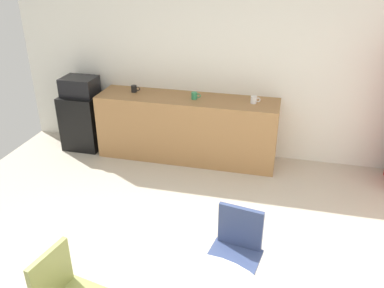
# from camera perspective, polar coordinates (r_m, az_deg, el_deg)

# --- Properties ---
(wall_back) EXTENTS (6.00, 0.10, 2.60)m
(wall_back) POSITION_cam_1_polar(r_m,az_deg,el_deg) (5.55, 4.52, 11.33)
(wall_back) COLOR white
(wall_back) RESTS_ON ground_plane
(counter_block) EXTENTS (2.49, 0.60, 0.90)m
(counter_block) POSITION_cam_1_polar(r_m,az_deg,el_deg) (5.59, -0.71, 2.28)
(counter_block) COLOR #9E7042
(counter_block) RESTS_ON ground_plane
(mini_fridge) EXTENTS (0.54, 0.54, 0.81)m
(mini_fridge) POSITION_cam_1_polar(r_m,az_deg,el_deg) (6.17, -15.22, 3.25)
(mini_fridge) COLOR black
(mini_fridge) RESTS_ON ground_plane
(microwave) EXTENTS (0.48, 0.38, 0.26)m
(microwave) POSITION_cam_1_polar(r_m,az_deg,el_deg) (5.99, -15.81, 7.97)
(microwave) COLOR black
(microwave) RESTS_ON mini_fridge
(chair_navy) EXTENTS (0.48, 0.48, 0.83)m
(chair_navy) POSITION_cam_1_polar(r_m,az_deg,el_deg) (3.39, 6.36, -14.15)
(chair_navy) COLOR silver
(chair_navy) RESTS_ON ground_plane
(mug_white) EXTENTS (0.13, 0.08, 0.09)m
(mug_white) POSITION_cam_1_polar(r_m,az_deg,el_deg) (5.36, 0.37, 6.95)
(mug_white) COLOR #338C59
(mug_white) RESTS_ON counter_block
(mug_green) EXTENTS (0.13, 0.08, 0.09)m
(mug_green) POSITION_cam_1_polar(r_m,az_deg,el_deg) (5.27, 8.86, 6.27)
(mug_green) COLOR white
(mug_green) RESTS_ON counter_block
(mug_red) EXTENTS (0.13, 0.08, 0.09)m
(mug_red) POSITION_cam_1_polar(r_m,az_deg,el_deg) (5.70, -8.28, 7.84)
(mug_red) COLOR black
(mug_red) RESTS_ON counter_block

